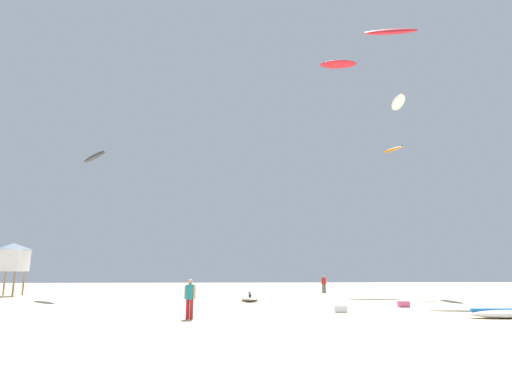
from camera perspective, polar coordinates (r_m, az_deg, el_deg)
name	(u,v)px	position (r m, az deg, el deg)	size (l,w,h in m)	color
ground_plane	(290,342)	(11.84, 4.79, -20.32)	(120.00, 120.00, 0.00)	beige
person_foreground	(190,296)	(17.16, -9.32, -14.25)	(0.48, 0.36, 1.59)	#B21E23
person_midground	(324,283)	(37.92, 9.55, -12.50)	(0.49, 0.35, 1.56)	#2D2D33
kite_grounded_near	(250,297)	(27.80, -0.89, -14.58)	(1.32, 4.16, 0.51)	white
kite_grounded_mid	(507,313)	(20.26, 31.97, -14.35)	(3.31, 1.05, 0.40)	white
lifeguard_tower	(12,257)	(38.17, -31.21, -7.83)	(2.30, 2.30, 4.15)	#8C704C
cooler_box	(404,304)	(23.95, 20.14, -14.66)	(0.56, 0.36, 0.32)	#E5598C
gear_bag	(341,309)	(20.09, 11.86, -15.88)	(0.56, 0.36, 0.32)	white
kite_aloft_0	(94,157)	(34.84, -21.85, 4.65)	(3.25, 3.68, 0.93)	#2D2D33
kite_aloft_1	(393,149)	(35.92, 18.79, 5.77)	(1.61, 2.15, 0.54)	orange
kite_aloft_2	(398,102)	(39.98, 19.42, 11.84)	(1.61, 3.63, 0.71)	white
kite_aloft_3	(391,32)	(37.83, 18.50, 20.68)	(4.55, 1.96, 1.05)	red
kite_aloft_4	(338,64)	(46.48, 11.56, 17.26)	(3.98, 1.62, 0.76)	red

